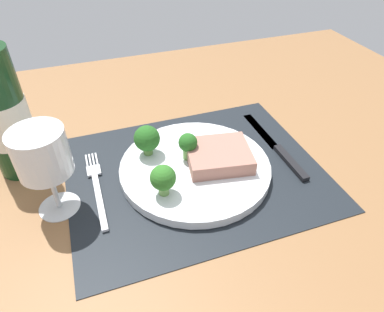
{
  "coord_description": "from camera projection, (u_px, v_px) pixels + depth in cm",
  "views": [
    {
      "loc": [
        -15.83,
        -43.66,
        41.43
      ],
      "look_at": [
        0.24,
        2.35,
        1.9
      ],
      "focal_mm": 32.3,
      "sensor_mm": 36.0,
      "label": 1
    }
  ],
  "objects": [
    {
      "name": "broccoli_near_fork",
      "position": [
        147.0,
        139.0,
        0.61
      ],
      "size": [
        4.69,
        4.69,
        5.74
      ],
      "color": "#5B8942",
      "rests_on": "plate"
    },
    {
      "name": "placemat",
      "position": [
        195.0,
        172.0,
        0.62
      ],
      "size": [
        44.54,
        35.93,
        0.3
      ],
      "primitive_type": "cube",
      "color": "black",
      "rests_on": "ground_plane"
    },
    {
      "name": "wine_glass",
      "position": [
        43.0,
        157.0,
        0.49
      ],
      "size": [
        7.85,
        7.85,
        14.75
      ],
      "color": "silver",
      "rests_on": "ground_plane"
    },
    {
      "name": "broccoli_front_edge",
      "position": [
        188.0,
        144.0,
        0.6
      ],
      "size": [
        3.35,
        3.35,
        5.14
      ],
      "color": "#6B994C",
      "rests_on": "plate"
    },
    {
      "name": "wine_bottle",
      "position": [
        3.0,
        113.0,
        0.56
      ],
      "size": [
        7.89,
        7.89,
        29.94
      ],
      "color": "#143819",
      "rests_on": "ground_plane"
    },
    {
      "name": "fork",
      "position": [
        97.0,
        187.0,
        0.58
      ],
      "size": [
        2.4,
        19.2,
        0.5
      ],
      "rotation": [
        0.0,
        0.0,
        0.05
      ],
      "color": "silver",
      "rests_on": "placemat"
    },
    {
      "name": "steak",
      "position": [
        219.0,
        156.0,
        0.61
      ],
      "size": [
        12.34,
        11.15,
        2.65
      ],
      "primitive_type": "cube",
      "rotation": [
        0.0,
        0.0,
        -0.17
      ],
      "color": "#9E6B5B",
      "rests_on": "plate"
    },
    {
      "name": "broccoli_center",
      "position": [
        163.0,
        178.0,
        0.53
      ],
      "size": [
        4.11,
        4.11,
        5.41
      ],
      "color": "#6B994C",
      "rests_on": "plate"
    },
    {
      "name": "ground_plane",
      "position": [
        195.0,
        178.0,
        0.63
      ],
      "size": [
        140.0,
        110.0,
        3.0
      ],
      "primitive_type": "cube",
      "color": "brown"
    },
    {
      "name": "plate",
      "position": [
        195.0,
        168.0,
        0.61
      ],
      "size": [
        26.65,
        26.65,
        1.6
      ],
      "primitive_type": "cylinder",
      "color": "silver",
      "rests_on": "placemat"
    },
    {
      "name": "knife",
      "position": [
        278.0,
        149.0,
        0.67
      ],
      "size": [
        1.8,
        23.0,
        0.8
      ],
      "rotation": [
        0.0,
        0.0,
        -0.05
      ],
      "color": "black",
      "rests_on": "placemat"
    }
  ]
}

